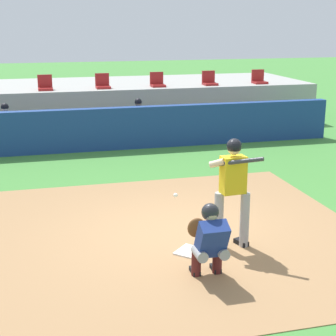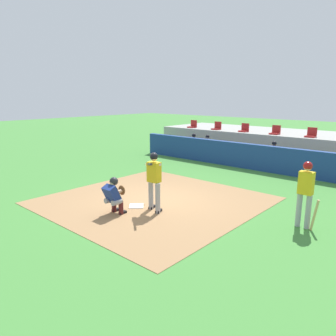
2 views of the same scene
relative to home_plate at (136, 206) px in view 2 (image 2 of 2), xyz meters
The scene contains 17 objects.
ground_plane 0.80m from the home_plate, 90.00° to the left, with size 80.00×80.00×0.00m, color #428438.
dirt_infield 0.80m from the home_plate, 90.00° to the left, with size 6.40×6.40×0.01m, color #9E754C.
home_plate is the anchor object (origin of this frame).
batter_at_plate 1.23m from the home_plate, ahead, with size 0.74×0.71×1.80m.
catcher_crouched 1.03m from the home_plate, 90.55° to the right, with size 0.48×1.91×1.13m.
on_deck_batter 4.95m from the home_plate, 22.21° to the left, with size 0.58×0.23×1.79m.
dugout_wall 7.32m from the home_plate, 90.00° to the left, with size 13.00×0.30×1.20m, color navy.
dugout_bench 8.30m from the home_plate, 90.00° to the left, with size 11.80×0.44×0.45m, color olive.
dugout_player_0 9.11m from the home_plate, 116.27° to the left, with size 0.49×0.70×1.30m.
dugout_player_1 8.73m from the home_plate, 110.62° to the left, with size 0.49×0.70×1.30m.
dugout_player_2 8.21m from the home_plate, 84.34° to the left, with size 0.49×0.70×1.30m.
stands_platform 11.72m from the home_plate, 90.00° to the left, with size 15.00×4.40×1.40m, color #9E9E99.
stadium_seat_0 11.70m from the home_plate, 118.69° to the left, with size 0.46×0.46×0.48m.
stadium_seat_1 10.94m from the home_plate, 110.05° to the left, with size 0.46×0.46×0.48m.
stadium_seat_2 10.46m from the home_plate, 100.34° to the left, with size 0.46×0.46×0.48m.
stadium_seat_3 10.29m from the home_plate, 90.00° to the left, with size 0.46×0.46×0.48m.
stadium_seat_4 10.46m from the home_plate, 79.66° to the left, with size 0.46×0.46×0.48m.
Camera 2 is at (7.10, -7.28, 3.41)m, focal length 34.17 mm.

